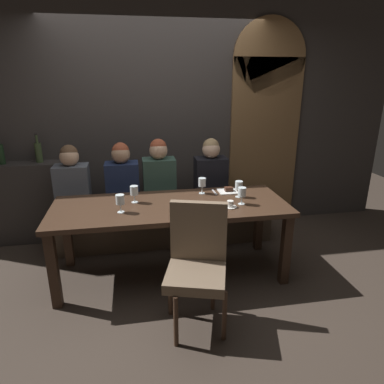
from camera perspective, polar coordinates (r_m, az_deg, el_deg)
ground at (r=3.55m, az=-3.36°, el=-13.28°), size 9.00×9.00×0.00m
back_wall_tiled at (r=4.24m, az=-5.78°, el=13.52°), size 6.00×0.12×3.00m
arched_door at (r=4.50m, az=12.15°, el=11.77°), size 0.90×0.05×2.55m
back_counter at (r=4.44m, az=-25.48°, el=-1.58°), size 1.10×0.28×0.95m
dining_table at (r=3.25m, az=-3.58°, el=-3.49°), size 2.20×0.84×0.74m
banquette_bench at (r=4.06m, az=-4.61°, el=-5.33°), size 2.50×0.44×0.45m
chair_near_side at (r=2.66m, az=0.86°, el=-11.03°), size 0.55×0.55×0.98m
diner_redhead at (r=3.91m, az=-19.37°, el=1.70°), size 0.36×0.24×0.75m
diner_bearded at (r=3.84m, az=-11.54°, el=2.16°), size 0.36×0.24×0.76m
diner_far_end at (r=3.85m, az=-5.49°, el=2.71°), size 0.36×0.24×0.79m
diner_near_end at (r=3.94m, az=3.13°, el=3.05°), size 0.36×0.24×0.77m
wine_bottle_dark_red at (r=4.36m, az=-29.31°, el=5.64°), size 0.08×0.08×0.33m
wine_bottle_pale_label at (r=4.26m, az=-24.24°, el=6.14°), size 0.08×0.08×0.33m
wine_glass_end_left at (r=3.27m, az=-9.62°, el=0.13°), size 0.08×0.08×0.16m
wine_glass_near_left at (r=3.40m, az=7.84°, el=0.97°), size 0.08×0.08×0.16m
wine_glass_far_right at (r=3.21m, az=8.34°, el=-0.14°), size 0.08×0.08×0.16m
wine_glass_center_front at (r=3.05m, az=-11.90°, el=-1.37°), size 0.08×0.08×0.16m
wine_glass_center_back at (r=3.47m, az=1.70°, el=1.52°), size 0.08×0.08×0.16m
espresso_cup at (r=3.15m, az=6.39°, el=-2.11°), size 0.12×0.12×0.06m
dessert_plate at (r=3.57m, az=6.03°, el=0.25°), size 0.19×0.19×0.05m
fork_on_table at (r=3.54m, az=3.76°, el=-0.01°), size 0.02×0.17×0.01m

